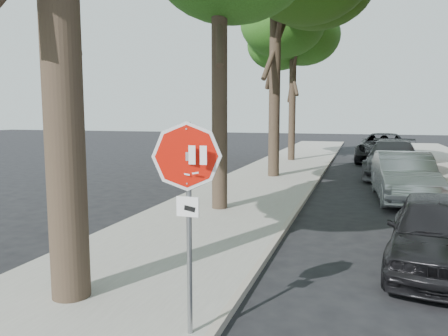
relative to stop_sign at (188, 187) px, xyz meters
The scene contains 9 objects.
sidewalk_left 12.31m from the stop_sign, 98.51° to the left, with size 4.00×55.00×0.12m, color gray.
curb_left 12.17m from the stop_sign, 88.81° to the left, with size 0.12×55.00×0.13m, color #9E9384.
curb_right 13.03m from the stop_sign, 68.86° to the left, with size 0.12×55.00×0.13m, color #9E9384.
stop_sign is the anchor object (origin of this frame).
tree_far 21.88m from the stop_sign, 95.46° to the left, with size 5.29×4.91×9.33m.
car_a 5.15m from the stop_sign, 48.66° to the left, with size 1.63×4.05×1.38m, color black.
car_b 11.04m from the stop_sign, 72.51° to the left, with size 1.66×4.77×1.57m, color #9DA0A5.
car_c 16.39m from the stop_sign, 78.36° to the left, with size 2.32×5.72×1.66m, color #414146.
car_d 22.50m from the stop_sign, 81.88° to the left, with size 2.83×6.14×1.71m, color black.
Camera 1 is at (1.24, -4.75, 2.81)m, focal length 35.00 mm.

